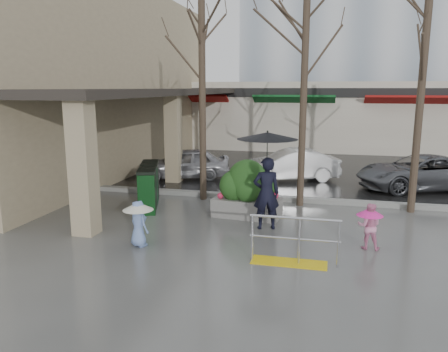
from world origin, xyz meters
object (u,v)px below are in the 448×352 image
at_px(planter, 248,189).
at_px(car_a, 184,163).
at_px(child_blue, 138,218).
at_px(tree_mideast, 425,44).
at_px(child_pink, 369,223).
at_px(handrail, 292,246).
at_px(car_b, 290,165).
at_px(car_c, 420,172).
at_px(news_boxes, 149,186).
at_px(tree_midwest, 306,34).
at_px(tree_west, 202,41).
at_px(woman, 267,169).

distance_m(planter, car_a, 5.86).
bearing_deg(child_blue, tree_mideast, -115.59).
distance_m(child_pink, planter, 3.74).
height_order(tree_mideast, planter, tree_mideast).
relative_size(handrail, car_a, 0.51).
height_order(child_pink, car_a, car_a).
xyz_separation_m(car_b, car_c, (4.76, -0.46, 0.00)).
bearing_deg(news_boxes, handrail, -55.97).
bearing_deg(child_pink, handrail, 41.65).
bearing_deg(tree_midwest, news_boxes, -165.55).
xyz_separation_m(tree_mideast, car_b, (-3.95, 3.73, -4.23)).
relative_size(handrail, car_b, 0.50).
distance_m(child_blue, car_b, 8.77).
height_order(tree_west, woman, tree_west).
height_order(handrail, car_c, car_c).
distance_m(planter, car_c, 7.34).
xyz_separation_m(tree_midwest, car_b, (-0.65, 3.73, -4.60)).
xyz_separation_m(handrail, planter, (-1.56, 3.21, 0.42)).
xyz_separation_m(handrail, tree_mideast, (3.14, 4.80, 4.48)).
bearing_deg(planter, child_blue, -124.05).
bearing_deg(child_pink, news_boxes, -16.37).
height_order(child_blue, car_c, car_c).
distance_m(tree_west, child_pink, 7.57).
bearing_deg(woman, tree_west, -64.79).
relative_size(child_pink, child_blue, 0.98).
height_order(tree_mideast, car_b, tree_mideast).
relative_size(tree_mideast, car_a, 1.76).
height_order(car_a, car_c, same).
relative_size(planter, car_b, 0.52).
bearing_deg(tree_west, car_b, 55.67).
bearing_deg(planter, handrail, -64.06).
distance_m(tree_midwest, planter, 4.92).
distance_m(tree_mideast, child_blue, 9.16).
xyz_separation_m(child_blue, car_b, (2.78, 8.32, -0.05)).
height_order(tree_west, car_c, tree_west).
bearing_deg(child_blue, child_pink, -138.20).
relative_size(handrail, woman, 0.73).
relative_size(child_pink, car_a, 0.29).
relative_size(tree_midwest, tree_mideast, 1.08).
bearing_deg(car_b, car_a, -101.01).
bearing_deg(tree_west, tree_midwest, 0.00).
bearing_deg(woman, tree_midwest, -123.91).
relative_size(child_blue, news_boxes, 0.47).
xyz_separation_m(child_pink, car_b, (-2.45, 7.24, 0.01)).
distance_m(woman, car_a, 7.14).
bearing_deg(news_boxes, car_b, 32.13).
distance_m(tree_midwest, woman, 4.53).
distance_m(tree_west, car_a, 5.69).
distance_m(tree_west, woman, 5.01).
relative_size(child_pink, car_b, 0.28).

